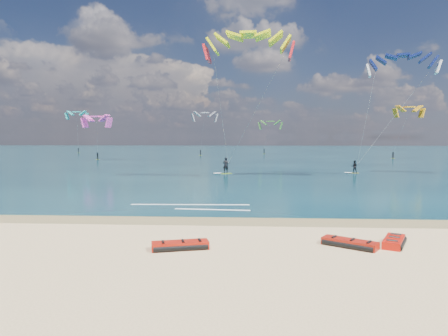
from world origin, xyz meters
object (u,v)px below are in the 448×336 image
at_px(packed_kite_left, 180,249).
at_px(kitesurfer_far, 379,109).
at_px(kitesurfer_main, 237,101).
at_px(packed_kite_right, 394,245).
at_px(packed_kite_mid, 349,247).

height_order(packed_kite_left, kitesurfer_far, kitesurfer_far).
xyz_separation_m(kitesurfer_main, kitesurfer_far, (17.15, 3.55, -0.82)).
distance_m(packed_kite_left, packed_kite_right, 9.18).
bearing_deg(kitesurfer_far, packed_kite_left, -103.92).
relative_size(packed_kite_mid, kitesurfer_far, 0.16).
height_order(kitesurfer_main, kitesurfer_far, kitesurfer_main).
relative_size(kitesurfer_main, kitesurfer_far, 1.11).
relative_size(packed_kite_left, kitesurfer_main, 0.15).
height_order(packed_kite_left, kitesurfer_main, kitesurfer_main).
bearing_deg(packed_kite_mid, packed_kite_left, -140.30).
bearing_deg(kitesurfer_main, packed_kite_mid, -98.25).
xyz_separation_m(packed_kite_mid, kitesurfer_far, (11.58, 32.86, 8.04)).
bearing_deg(packed_kite_right, kitesurfer_main, 41.25).
height_order(packed_kite_right, kitesurfer_main, kitesurfer_main).
bearing_deg(kitesurfer_main, packed_kite_left, -112.00).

